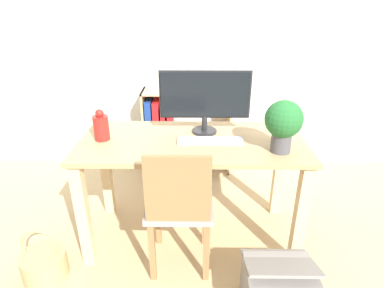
{
  "coord_description": "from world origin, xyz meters",
  "views": [
    {
      "loc": [
        0.02,
        -1.88,
        1.6
      ],
      "look_at": [
        0.0,
        0.1,
        0.69
      ],
      "focal_mm": 30.0,
      "sensor_mm": 36.0,
      "label": 1
    }
  ],
  "objects": [
    {
      "name": "ground_plane",
      "position": [
        0.0,
        0.0,
        0.0
      ],
      "size": [
        10.0,
        10.0,
        0.0
      ],
      "primitive_type": "plane",
      "color": "tan"
    },
    {
      "name": "wall_back",
      "position": [
        0.0,
        1.18,
        1.3
      ],
      "size": [
        8.0,
        0.05,
        2.6
      ],
      "color": "silver",
      "rests_on": "ground_plane"
    },
    {
      "name": "desk",
      "position": [
        0.0,
        0.0,
        0.62
      ],
      "size": [
        1.45,
        0.67,
        0.76
      ],
      "color": "tan",
      "rests_on": "ground_plane"
    },
    {
      "name": "monitor",
      "position": [
        0.08,
        0.13,
        1.01
      ],
      "size": [
        0.59,
        0.17,
        0.42
      ],
      "color": "#232326",
      "rests_on": "desk"
    },
    {
      "name": "keyboard",
      "position": [
        0.12,
        -0.03,
        0.77
      ],
      "size": [
        0.41,
        0.11,
        0.02
      ],
      "color": "#B2B2B7",
      "rests_on": "desk"
    },
    {
      "name": "vase",
      "position": [
        -0.58,
        0.0,
        0.85
      ],
      "size": [
        0.1,
        0.1,
        0.2
      ],
      "color": "#B2231E",
      "rests_on": "desk"
    },
    {
      "name": "potted_plant",
      "position": [
        0.53,
        -0.16,
        0.95
      ],
      "size": [
        0.22,
        0.22,
        0.31
      ],
      "color": "#4C4C51",
      "rests_on": "desk"
    },
    {
      "name": "chair",
      "position": [
        -0.07,
        -0.31,
        0.48
      ],
      "size": [
        0.4,
        0.4,
        0.87
      ],
      "rotation": [
        0.0,
        0.0,
        -0.15
      ],
      "color": "gray",
      "rests_on": "ground_plane"
    },
    {
      "name": "bookshelf",
      "position": [
        -0.21,
        1.0,
        0.35
      ],
      "size": [
        0.83,
        0.28,
        0.82
      ],
      "color": "tan",
      "rests_on": "ground_plane"
    },
    {
      "name": "basket",
      "position": [
        -0.91,
        -0.4,
        0.09
      ],
      "size": [
        0.27,
        0.27,
        0.35
      ],
      "color": "tan",
      "rests_on": "ground_plane"
    }
  ]
}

